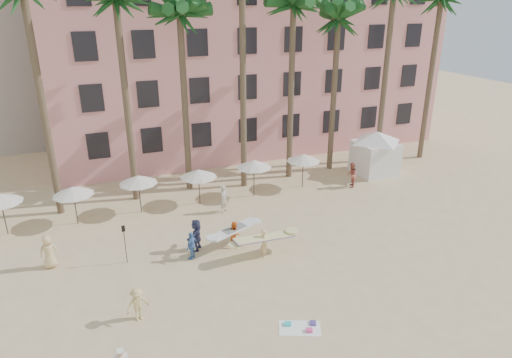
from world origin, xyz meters
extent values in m
plane|color=#D1B789|center=(0.00, 0.00, 0.00)|extent=(120.00, 120.00, 0.00)
cube|color=#DD8A86|center=(7.00, 26.00, 8.00)|extent=(35.00, 14.00, 16.00)
cylinder|color=brown|center=(-10.00, 14.50, 7.00)|extent=(0.44, 0.44, 14.00)
cylinder|color=brown|center=(-5.00, 15.00, 6.75)|extent=(0.44, 0.44, 13.50)
cylinder|color=brown|center=(-1.00, 15.50, 6.25)|extent=(0.44, 0.44, 12.50)
cylinder|color=brown|center=(3.00, 14.50, 7.25)|extent=(0.44, 0.44, 14.50)
cylinder|color=brown|center=(7.00, 15.00, 6.50)|extent=(0.44, 0.44, 13.00)
cylinder|color=brown|center=(11.00, 15.50, 6.00)|extent=(0.44, 0.44, 12.00)
cylinder|color=brown|center=(15.00, 14.50, 7.00)|extent=(0.44, 0.44, 14.00)
cylinder|color=brown|center=(20.00, 15.00, 6.75)|extent=(0.44, 0.44, 13.50)
cylinder|color=#332B23|center=(-13.00, 12.50, 1.25)|extent=(0.07, 0.07, 2.50)
cone|color=silver|center=(-13.00, 12.50, 2.35)|extent=(2.50, 2.50, 0.55)
cylinder|color=#332B23|center=(-9.00, 12.40, 1.20)|extent=(0.07, 0.07, 2.40)
cone|color=silver|center=(-9.00, 12.40, 2.25)|extent=(2.50, 2.50, 0.55)
cylinder|color=#332B23|center=(-5.00, 12.60, 1.25)|extent=(0.07, 0.07, 2.50)
cone|color=silver|center=(-5.00, 12.60, 2.35)|extent=(2.50, 2.50, 0.55)
cylinder|color=#332B23|center=(-1.00, 12.50, 1.20)|extent=(0.07, 0.07, 2.40)
cone|color=silver|center=(-1.00, 12.50, 2.25)|extent=(2.50, 2.50, 0.55)
cylinder|color=#332B23|center=(3.00, 12.40, 1.30)|extent=(0.07, 0.07, 2.60)
cone|color=silver|center=(3.00, 12.40, 2.45)|extent=(2.50, 2.50, 0.55)
cylinder|color=#332B23|center=(7.00, 12.60, 1.25)|extent=(0.07, 0.07, 2.50)
cone|color=silver|center=(7.00, 12.60, 2.35)|extent=(2.50, 2.50, 0.55)
cube|color=white|center=(13.77, 13.14, 1.30)|extent=(3.00, 3.00, 2.60)
cone|color=white|center=(13.77, 13.14, 3.05)|extent=(4.51, 4.51, 0.90)
cube|color=white|center=(-0.33, -1.64, 0.01)|extent=(2.05, 1.63, 0.02)
cube|color=#2BBABD|center=(-0.71, -1.26, 0.07)|extent=(0.37, 0.35, 0.10)
cube|color=#E64086|center=(-0.04, -1.99, 0.08)|extent=(0.34, 0.31, 0.12)
cube|color=#493784|center=(0.34, -1.61, 0.06)|extent=(0.36, 0.38, 0.08)
imported|color=#E4BB80|center=(0.53, 4.42, 0.83)|extent=(0.56, 0.70, 1.66)
cube|color=beige|center=(0.53, 4.42, 1.16)|extent=(3.54, 1.08, 0.40)
imported|color=orange|center=(-0.64, 6.08, 0.78)|extent=(0.63, 0.78, 1.55)
cube|color=silver|center=(-0.64, 6.08, 1.09)|extent=(3.12, 1.72, 0.31)
imported|color=#4F78B8|center=(-3.25, 5.64, 0.80)|extent=(0.94, 0.95, 1.61)
imported|color=#2D3050|center=(-2.77, 6.50, 0.93)|extent=(1.42, 1.74, 1.86)
imported|color=#D9B27A|center=(-10.45, 7.54, 0.93)|extent=(0.94, 0.64, 1.86)
imported|color=#B8B4A3|center=(0.19, 10.63, 0.95)|extent=(0.81, 0.81, 1.90)
imported|color=#A45144|center=(10.41, 11.24, 0.96)|extent=(1.13, 1.18, 1.92)
imported|color=tan|center=(-6.70, 1.50, 0.81)|extent=(1.16, 0.84, 1.62)
cylinder|color=black|center=(-6.64, 6.54, 1.05)|extent=(0.04, 0.04, 2.10)
cube|color=black|center=(-6.64, 6.54, 2.05)|extent=(0.18, 0.03, 0.35)
sphere|color=tan|center=(-7.73, -1.45, 0.96)|extent=(0.26, 0.26, 0.26)
camera|label=1|loc=(-7.91, -15.80, 13.30)|focal=32.00mm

